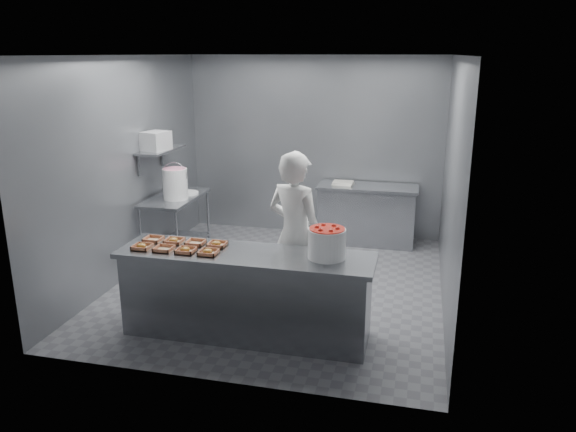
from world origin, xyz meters
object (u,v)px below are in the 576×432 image
object	(u,v)px
strawberry_tub	(327,242)
glaze_bucket	(175,183)
service_counter	(246,294)
appliance	(156,141)
tray_7	(217,244)
prep_table	(176,218)
tray_3	(208,252)
tray_5	(174,241)
tray_6	(196,243)
back_counter	(367,214)
tray_2	(186,250)
worker	(295,235)
tray_4	(153,239)
tray_1	(164,249)
tray_0	(142,246)

from	to	relation	value
strawberry_tub	glaze_bucket	xyz separation A→B (m)	(-2.40, 1.79, 0.06)
service_counter	appliance	size ratio (longest dim) A/B	7.77
tray_7	strawberry_tub	xyz separation A→B (m)	(1.16, -0.07, 0.14)
prep_table	tray_3	xyz separation A→B (m)	(1.30, -2.07, 0.33)
tray_5	tray_6	xyz separation A→B (m)	(0.24, 0.00, -0.00)
back_counter	tray_2	xyz separation A→B (m)	(-1.49, -3.37, 0.47)
tray_5	worker	distance (m)	1.29
glaze_bucket	tray_6	bearing A→B (deg)	-59.83
tray_5	back_counter	bearing A→B (deg)	61.10
prep_table	tray_3	bearing A→B (deg)	-57.83
tray_4	tray_7	xyz separation A→B (m)	(0.72, -0.00, 0.00)
worker	glaze_bucket	bearing A→B (deg)	-9.61
back_counter	tray_6	distance (m)	3.49
tray_2	tray_4	world-z (taller)	tray_2
back_counter	tray_5	size ratio (longest dim) A/B	8.01
service_counter	tray_7	size ratio (longest dim) A/B	13.88
prep_table	glaze_bucket	size ratio (longest dim) A/B	2.35
service_counter	tray_6	xyz separation A→B (m)	(-0.58, 0.12, 0.47)
tray_1	tray_4	xyz separation A→B (m)	(-0.24, 0.25, 0.00)
prep_table	tray_2	world-z (taller)	tray_2
tray_2	glaze_bucket	world-z (taller)	glaze_bucket
back_counter	tray_4	distance (m)	3.72
tray_7	glaze_bucket	bearing A→B (deg)	125.73
tray_3	appliance	size ratio (longest dim) A/B	0.56
tray_4	glaze_bucket	xyz separation A→B (m)	(-0.52, 1.72, 0.20)
tray_3	prep_table	bearing A→B (deg)	122.17
tray_4	tray_6	distance (m)	0.48
tray_3	appliance	world-z (taller)	appliance
tray_5	strawberry_tub	size ratio (longest dim) A/B	0.51
tray_2	worker	xyz separation A→B (m)	(0.96, 0.72, 0.00)
tray_4	tray_7	bearing A→B (deg)	-0.00
tray_4	worker	size ratio (longest dim) A/B	0.10
tray_5	strawberry_tub	bearing A→B (deg)	-2.59
tray_2	tray_6	bearing A→B (deg)	89.30
service_counter	tray_2	size ratio (longest dim) A/B	13.88
back_counter	strawberry_tub	size ratio (longest dim) A/B	4.09
back_counter	appliance	size ratio (longest dim) A/B	4.48
service_counter	tray_7	bearing A→B (deg)	160.29
back_counter	tray_7	world-z (taller)	tray_7
tray_0	tray_5	size ratio (longest dim) A/B	1.00
tray_2	back_counter	bearing A→B (deg)	66.23
tray_1	tray_6	bearing A→B (deg)	45.89
worker	prep_table	bearing A→B (deg)	-10.91
tray_2	tray_6	size ratio (longest dim) A/B	1.00
back_counter	tray_5	world-z (taller)	tray_5
tray_1	glaze_bucket	world-z (taller)	glaze_bucket
tray_2	appliance	world-z (taller)	appliance
tray_1	tray_2	distance (m)	0.24
tray_0	appliance	size ratio (longest dim) A/B	0.56
strawberry_tub	tray_3	bearing A→B (deg)	-171.52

